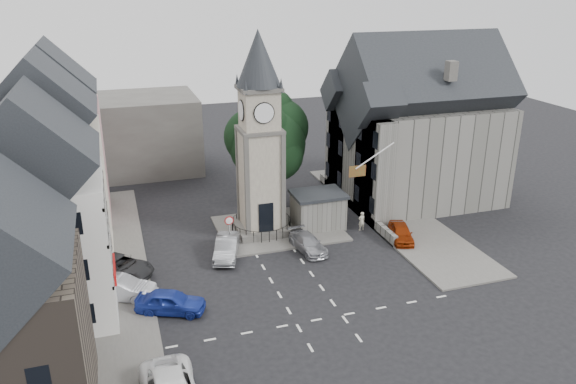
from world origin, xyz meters
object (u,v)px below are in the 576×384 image
object	(u,v)px
stone_shelter	(318,210)
car_east_red	(401,233)
car_west_blue	(171,302)
clock_tower	(260,137)
pedestrian	(362,221)

from	to	relation	value
stone_shelter	car_east_red	world-z (taller)	stone_shelter
car_west_blue	car_east_red	distance (m)	19.38
clock_tower	car_east_red	world-z (taller)	clock_tower
stone_shelter	car_west_blue	size ratio (longest dim) A/B	0.99
stone_shelter	car_west_blue	world-z (taller)	stone_shelter
car_west_blue	clock_tower	bearing A→B (deg)	-18.04
stone_shelter	car_west_blue	distance (m)	16.34
car_west_blue	pedestrian	size ratio (longest dim) A/B	2.65
car_west_blue	stone_shelter	bearing A→B (deg)	-32.02
stone_shelter	car_east_red	bearing A→B (deg)	-39.86
clock_tower	car_west_blue	bearing A→B (deg)	-131.03
car_east_red	pedestrian	distance (m)	3.50
stone_shelter	pedestrian	xyz separation A→B (m)	(3.20, -1.77, -0.73)
clock_tower	pedestrian	xyz separation A→B (m)	(8.00, -2.26, -7.30)
car_west_blue	car_east_red	size ratio (longest dim) A/B	1.10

